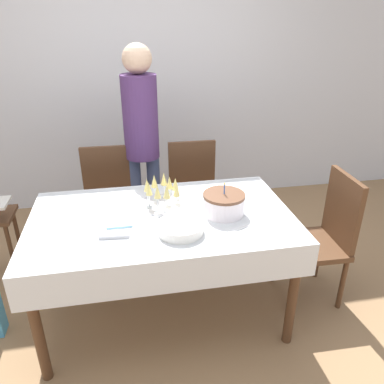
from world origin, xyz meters
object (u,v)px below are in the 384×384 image
dining_chair_far_left (109,201)px  person_standing (141,132)px  dining_chair_right_end (324,233)px  plate_stack_main (180,228)px  champagne_tray (162,192)px  birthday_cake (224,204)px  dining_chair_far_right (194,194)px  plate_stack_dessert (179,208)px

dining_chair_far_left → person_standing: size_ratio=0.55×
dining_chair_far_left → dining_chair_right_end: same height
plate_stack_main → champagne_tray: bearing=99.8°
birthday_cake → champagne_tray: (-0.36, 0.18, 0.03)m
dining_chair_right_end → plate_stack_main: bearing=-168.5°
dining_chair_right_end → plate_stack_main: dining_chair_right_end is taller
dining_chair_right_end → person_standing: bearing=141.8°
dining_chair_far_left → plate_stack_main: dining_chair_far_left is taller
plate_stack_main → birthday_cake: bearing=29.8°
plate_stack_main → person_standing: size_ratio=0.15×
person_standing → birthday_cake: bearing=-65.8°
dining_chair_far_right → champagne_tray: champagne_tray is taller
dining_chair_far_left → birthday_cake: 1.16m
dining_chair_far_left → person_standing: bearing=23.0°
plate_stack_main → dining_chair_far_right: bearing=74.8°
birthday_cake → plate_stack_main: birthday_cake is taller
dining_chair_far_right → person_standing: person_standing is taller
dining_chair_right_end → birthday_cake: 0.81m
champagne_tray → dining_chair_far_right: bearing=62.9°
dining_chair_far_left → plate_stack_main: (0.44, -1.01, 0.28)m
dining_chair_right_end → person_standing: person_standing is taller
dining_chair_far_left → champagne_tray: (0.38, -0.66, 0.35)m
champagne_tray → plate_stack_main: (0.06, -0.36, -0.07)m
dining_chair_far_left → champagne_tray: size_ratio=3.06×
dining_chair_right_end → birthday_cake: birthday_cake is taller
dining_chair_far_right → dining_chair_far_left: bearing=180.0°
dining_chair_far_right → plate_stack_main: dining_chair_far_right is taller
person_standing → dining_chair_right_end: bearing=-38.2°
dining_chair_right_end → dining_chair_far_left: bearing=151.6°
dining_chair_far_right → plate_stack_dessert: dining_chair_far_right is taller
dining_chair_far_right → champagne_tray: (-0.34, -0.66, 0.35)m
dining_chair_far_right → dining_chair_right_end: bearing=-46.1°
dining_chair_far_left → person_standing: person_standing is taller
birthday_cake → person_standing: bearing=114.2°
dining_chair_far_right → person_standing: bearing=162.5°
dining_chair_right_end → birthday_cake: (-0.74, -0.04, 0.32)m
plate_stack_dessert → person_standing: person_standing is taller
dining_chair_far_left → birthday_cake: birthday_cake is taller
birthday_cake → person_standing: person_standing is taller
dining_chair_far_right → person_standing: size_ratio=0.55×
plate_stack_dessert → person_standing: size_ratio=0.11×
champagne_tray → plate_stack_main: champagne_tray is taller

